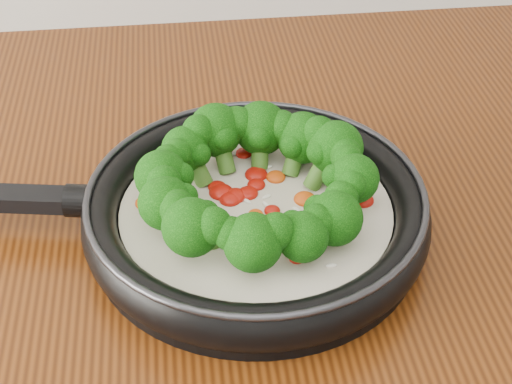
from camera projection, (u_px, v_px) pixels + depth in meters
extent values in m
cylinder|color=black|center=(256.00, 230.00, 0.70)|extent=(0.34, 0.34, 0.01)
torus|color=black|center=(256.00, 211.00, 0.68)|extent=(0.36, 0.36, 0.03)
torus|color=#2D2D33|center=(256.00, 193.00, 0.67)|extent=(0.35, 0.35, 0.01)
cylinder|color=black|center=(82.00, 201.00, 0.69)|extent=(0.03, 0.03, 0.03)
cylinder|color=beige|center=(256.00, 217.00, 0.69)|extent=(0.28, 0.28, 0.02)
ellipsoid|color=#A71008|center=(256.00, 185.00, 0.71)|extent=(0.02, 0.02, 0.01)
ellipsoid|color=#A71008|center=(224.00, 226.00, 0.66)|extent=(0.02, 0.02, 0.01)
ellipsoid|color=#D6480D|center=(276.00, 177.00, 0.71)|extent=(0.03, 0.03, 0.01)
ellipsoid|color=#A71008|center=(248.00, 193.00, 0.70)|extent=(0.03, 0.03, 0.01)
ellipsoid|color=#A71008|center=(230.00, 199.00, 0.69)|extent=(0.03, 0.03, 0.01)
ellipsoid|color=#D6480D|center=(215.00, 149.00, 0.75)|extent=(0.02, 0.02, 0.01)
ellipsoid|color=#A71008|center=(225.00, 153.00, 0.75)|extent=(0.02, 0.02, 0.01)
ellipsoid|color=#A71008|center=(194.00, 225.00, 0.66)|extent=(0.02, 0.02, 0.01)
ellipsoid|color=#D6480D|center=(239.00, 196.00, 0.69)|extent=(0.02, 0.02, 0.01)
ellipsoid|color=#A71008|center=(363.00, 200.00, 0.69)|extent=(0.03, 0.03, 0.01)
ellipsoid|color=#A71008|center=(235.00, 196.00, 0.69)|extent=(0.03, 0.03, 0.01)
ellipsoid|color=#D6480D|center=(269.00, 246.00, 0.64)|extent=(0.03, 0.03, 0.01)
ellipsoid|color=#A71008|center=(307.00, 198.00, 0.69)|extent=(0.02, 0.02, 0.01)
ellipsoid|color=#A71008|center=(244.00, 153.00, 0.74)|extent=(0.02, 0.02, 0.01)
ellipsoid|color=#D6480D|center=(146.00, 203.00, 0.68)|extent=(0.03, 0.03, 0.01)
ellipsoid|color=#A71008|center=(221.00, 192.00, 0.70)|extent=(0.03, 0.03, 0.01)
ellipsoid|color=#A71008|center=(217.00, 187.00, 0.70)|extent=(0.02, 0.02, 0.01)
ellipsoid|color=#D6480D|center=(305.00, 199.00, 0.69)|extent=(0.03, 0.03, 0.01)
ellipsoid|color=#A71008|center=(256.00, 175.00, 0.72)|extent=(0.03, 0.03, 0.01)
ellipsoid|color=#A71008|center=(236.00, 237.00, 0.65)|extent=(0.01, 0.01, 0.01)
ellipsoid|color=#D6480D|center=(256.00, 214.00, 0.67)|extent=(0.01, 0.01, 0.01)
ellipsoid|color=#A71008|center=(297.00, 258.00, 0.63)|extent=(0.02, 0.02, 0.01)
ellipsoid|color=#A71008|center=(272.00, 211.00, 0.68)|extent=(0.02, 0.02, 0.01)
ellipsoid|color=white|center=(268.00, 167.00, 0.73)|extent=(0.01, 0.01, 0.00)
ellipsoid|color=white|center=(267.00, 197.00, 0.69)|extent=(0.01, 0.01, 0.00)
ellipsoid|color=white|center=(297.00, 209.00, 0.68)|extent=(0.01, 0.01, 0.00)
ellipsoid|color=white|center=(201.00, 203.00, 0.69)|extent=(0.00, 0.01, 0.00)
ellipsoid|color=white|center=(306.00, 150.00, 0.75)|extent=(0.01, 0.01, 0.00)
ellipsoid|color=white|center=(331.00, 265.00, 0.62)|extent=(0.01, 0.00, 0.00)
ellipsoid|color=white|center=(359.00, 189.00, 0.70)|extent=(0.01, 0.01, 0.00)
ellipsoid|color=white|center=(271.00, 208.00, 0.68)|extent=(0.01, 0.01, 0.00)
ellipsoid|color=white|center=(292.00, 217.00, 0.67)|extent=(0.01, 0.01, 0.00)
ellipsoid|color=white|center=(182.00, 211.00, 0.68)|extent=(0.01, 0.01, 0.00)
ellipsoid|color=white|center=(266.00, 204.00, 0.68)|extent=(0.01, 0.01, 0.00)
ellipsoid|color=white|center=(337.00, 240.00, 0.64)|extent=(0.01, 0.01, 0.00)
ellipsoid|color=white|center=(184.00, 169.00, 0.72)|extent=(0.01, 0.01, 0.00)
ellipsoid|color=white|center=(247.00, 201.00, 0.69)|extent=(0.01, 0.01, 0.00)
ellipsoid|color=white|center=(207.00, 207.00, 0.68)|extent=(0.01, 0.01, 0.00)
ellipsoid|color=white|center=(305.00, 148.00, 0.75)|extent=(0.01, 0.01, 0.00)
ellipsoid|color=white|center=(257.00, 211.00, 0.68)|extent=(0.01, 0.01, 0.00)
ellipsoid|color=white|center=(234.00, 153.00, 0.74)|extent=(0.01, 0.01, 0.00)
cylinder|color=#497B28|center=(333.00, 196.00, 0.67)|extent=(0.03, 0.02, 0.04)
sphere|color=black|center=(354.00, 179.00, 0.66)|extent=(0.05, 0.05, 0.04)
sphere|color=black|center=(347.00, 160.00, 0.66)|extent=(0.03, 0.03, 0.03)
sphere|color=black|center=(351.00, 185.00, 0.64)|extent=(0.03, 0.03, 0.03)
sphere|color=black|center=(334.00, 176.00, 0.66)|extent=(0.03, 0.03, 0.02)
cylinder|color=#497B28|center=(320.00, 171.00, 0.70)|extent=(0.04, 0.03, 0.04)
sphere|color=black|center=(336.00, 148.00, 0.69)|extent=(0.06, 0.06, 0.05)
sphere|color=black|center=(319.00, 133.00, 0.70)|extent=(0.04, 0.04, 0.03)
sphere|color=black|center=(345.00, 154.00, 0.68)|extent=(0.03, 0.03, 0.03)
sphere|color=black|center=(320.00, 152.00, 0.68)|extent=(0.03, 0.03, 0.03)
cylinder|color=#497B28|center=(294.00, 160.00, 0.72)|extent=(0.03, 0.03, 0.03)
sphere|color=black|center=(303.00, 138.00, 0.72)|extent=(0.06, 0.06, 0.05)
sphere|color=black|center=(283.00, 128.00, 0.72)|extent=(0.04, 0.04, 0.03)
sphere|color=black|center=(318.00, 141.00, 0.70)|extent=(0.03, 0.03, 0.03)
sphere|color=black|center=(294.00, 145.00, 0.70)|extent=(0.03, 0.03, 0.02)
cylinder|color=#497B28|center=(260.00, 152.00, 0.72)|extent=(0.02, 0.03, 0.04)
sphere|color=black|center=(261.00, 128.00, 0.73)|extent=(0.06, 0.06, 0.05)
sphere|color=black|center=(240.00, 124.00, 0.72)|extent=(0.04, 0.04, 0.03)
sphere|color=black|center=(281.00, 126.00, 0.72)|extent=(0.04, 0.04, 0.03)
sphere|color=black|center=(260.00, 136.00, 0.71)|extent=(0.03, 0.03, 0.03)
cylinder|color=#497B28|center=(224.00, 155.00, 0.72)|extent=(0.03, 0.03, 0.04)
sphere|color=black|center=(216.00, 130.00, 0.72)|extent=(0.06, 0.06, 0.05)
sphere|color=black|center=(199.00, 131.00, 0.70)|extent=(0.04, 0.04, 0.03)
sphere|color=black|center=(236.00, 122.00, 0.72)|extent=(0.03, 0.03, 0.03)
sphere|color=black|center=(223.00, 137.00, 0.71)|extent=(0.03, 0.03, 0.03)
cylinder|color=#497B28|center=(198.00, 170.00, 0.70)|extent=(0.03, 0.03, 0.03)
sphere|color=black|center=(185.00, 150.00, 0.70)|extent=(0.05, 0.05, 0.04)
sphere|color=black|center=(177.00, 153.00, 0.68)|extent=(0.03, 0.03, 0.03)
sphere|color=black|center=(199.00, 138.00, 0.71)|extent=(0.03, 0.03, 0.03)
sphere|color=black|center=(199.00, 154.00, 0.69)|extent=(0.03, 0.03, 0.02)
cylinder|color=#497B28|center=(180.00, 193.00, 0.67)|extent=(0.03, 0.02, 0.04)
sphere|color=black|center=(161.00, 177.00, 0.66)|extent=(0.05, 0.05, 0.05)
sphere|color=black|center=(164.00, 182.00, 0.65)|extent=(0.03, 0.03, 0.03)
sphere|color=black|center=(168.00, 160.00, 0.67)|extent=(0.03, 0.03, 0.03)
sphere|color=black|center=(181.00, 175.00, 0.66)|extent=(0.03, 0.03, 0.02)
cylinder|color=#497B28|center=(184.00, 215.00, 0.65)|extent=(0.03, 0.02, 0.03)
sphere|color=black|center=(165.00, 203.00, 0.64)|extent=(0.05, 0.05, 0.05)
sphere|color=black|center=(178.00, 207.00, 0.62)|extent=(0.03, 0.03, 0.03)
sphere|color=black|center=(163.00, 185.00, 0.65)|extent=(0.03, 0.03, 0.03)
sphere|color=black|center=(185.00, 196.00, 0.64)|extent=(0.03, 0.03, 0.02)
cylinder|color=#497B28|center=(206.00, 235.00, 0.63)|extent=(0.03, 0.03, 0.04)
sphere|color=black|center=(192.00, 227.00, 0.61)|extent=(0.06, 0.06, 0.05)
sphere|color=black|center=(213.00, 225.00, 0.60)|extent=(0.04, 0.04, 0.03)
sphere|color=black|center=(177.00, 210.00, 0.61)|extent=(0.03, 0.03, 0.03)
sphere|color=black|center=(205.00, 214.00, 0.62)|extent=(0.03, 0.03, 0.02)
cylinder|color=#497B28|center=(254.00, 246.00, 0.62)|extent=(0.02, 0.03, 0.04)
sphere|color=black|center=(253.00, 243.00, 0.59)|extent=(0.06, 0.06, 0.05)
sphere|color=black|center=(276.00, 231.00, 0.59)|extent=(0.03, 0.03, 0.03)
sphere|color=black|center=(230.00, 234.00, 0.59)|extent=(0.03, 0.03, 0.03)
sphere|color=black|center=(254.00, 227.00, 0.61)|extent=(0.03, 0.03, 0.02)
cylinder|color=#497B28|center=(293.00, 241.00, 0.63)|extent=(0.03, 0.03, 0.03)
sphere|color=black|center=(303.00, 237.00, 0.61)|extent=(0.05, 0.05, 0.04)
sphere|color=black|center=(317.00, 220.00, 0.61)|extent=(0.03, 0.03, 0.03)
sphere|color=black|center=(283.00, 235.00, 0.60)|extent=(0.03, 0.03, 0.02)
sphere|color=black|center=(292.00, 223.00, 0.62)|extent=(0.02, 0.02, 0.02)
cylinder|color=#497B28|center=(319.00, 226.00, 0.64)|extent=(0.03, 0.03, 0.03)
sphere|color=black|center=(335.00, 218.00, 0.62)|extent=(0.05, 0.05, 0.05)
sphere|color=black|center=(341.00, 198.00, 0.63)|extent=(0.03, 0.03, 0.03)
sphere|color=black|center=(320.00, 222.00, 0.61)|extent=(0.03, 0.03, 0.03)
sphere|color=black|center=(318.00, 208.00, 0.63)|extent=(0.03, 0.03, 0.02)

